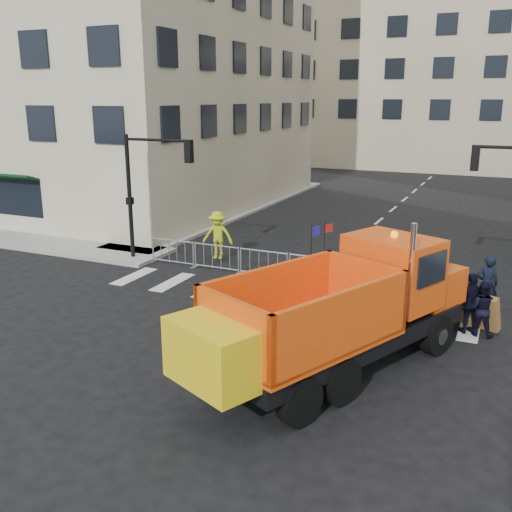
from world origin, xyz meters
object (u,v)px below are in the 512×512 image
at_px(cop_a, 487,285).
at_px(cop_c, 471,304).
at_px(cop_b, 482,309).
at_px(plow_truck, 338,309).
at_px(worker, 218,235).

distance_m(cop_a, cop_c, 1.98).
xyz_separation_m(cop_a, cop_b, (-0.01, -2.01, -0.14)).
distance_m(plow_truck, worker, 11.02).
bearing_deg(cop_c, cop_b, 135.83).
bearing_deg(plow_truck, cop_c, -10.66).
xyz_separation_m(plow_truck, cop_b, (3.20, 4.09, -0.89)).
distance_m(cop_b, worker, 11.52).
height_order(plow_truck, cop_c, plow_truck).
height_order(plow_truck, cop_b, plow_truck).
height_order(cop_a, cop_c, cop_a).
xyz_separation_m(cop_b, cop_c, (-0.31, 0.06, 0.09)).
height_order(plow_truck, cop_a, plow_truck).
relative_size(cop_c, worker, 0.91).
bearing_deg(plow_truck, cop_b, -13.88).
height_order(plow_truck, worker, plow_truck).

